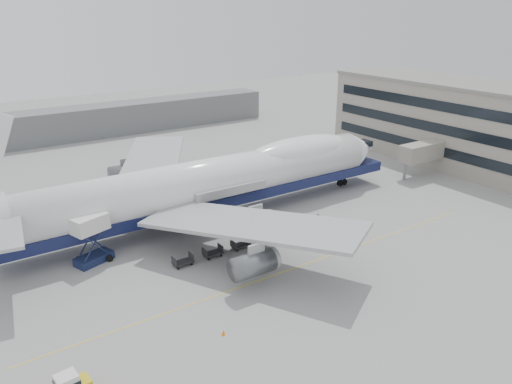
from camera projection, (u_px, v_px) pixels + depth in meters
ground at (261, 250)px, 62.16m from camera, size 260.00×260.00×0.00m
apron_line at (291, 269)px, 57.50m from camera, size 60.00×0.15×0.01m
terminal at (506, 133)px, 86.82m from camera, size 24.20×70.40×15.60m
hangar at (43, 127)px, 109.95m from camera, size 110.00×8.00×7.00m
airliner at (216, 180)px, 69.84m from camera, size 67.00×55.30×19.98m
catering_truck at (91, 236)px, 57.98m from camera, size 4.85×3.98×5.97m
traffic_cone at (224, 332)px, 45.95m from camera, size 0.37×0.37×0.54m
dolly_0 at (183, 262)px, 58.18m from camera, size 2.30×1.35×1.30m
dolly_1 at (213, 253)px, 60.29m from camera, size 2.30×1.35×1.30m
dolly_2 at (241, 244)px, 62.39m from camera, size 2.30×1.35×1.30m
dolly_3 at (267, 237)px, 64.50m from camera, size 2.30×1.35×1.30m
dolly_4 at (291, 229)px, 66.61m from camera, size 2.30×1.35×1.30m
dolly_5 at (314, 223)px, 68.72m from camera, size 2.30×1.35×1.30m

